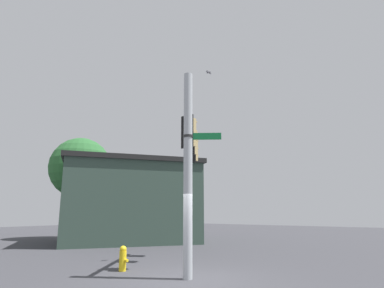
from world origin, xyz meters
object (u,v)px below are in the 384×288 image
object	(u,v)px
traffic_light_mid_outer	(193,150)
street_name_sign	(196,136)
bird_flying	(209,72)
traffic_light_mid_inner	(192,142)
fire_hydrant	(123,258)
traffic_light_nearest_pole	(190,132)

from	to	relation	value
traffic_light_mid_outer	street_name_sign	size ratio (longest dim) A/B	1.24
bird_flying	traffic_light_mid_inner	bearing A→B (deg)	-134.13
traffic_light_mid_inner	fire_hydrant	bearing A→B (deg)	-106.17
traffic_light_nearest_pole	fire_hydrant	world-z (taller)	traffic_light_nearest_pole
bird_flying	fire_hydrant	bearing A→B (deg)	-111.73
traffic_light_nearest_pole	fire_hydrant	xyz separation A→B (m)	(-1.78, -1.42, -4.42)
traffic_light_mid_inner	traffic_light_mid_outer	xyz separation A→B (m)	(-0.96, 1.44, 0.00)
traffic_light_mid_outer	fire_hydrant	size ratio (longest dim) A/B	1.59
traffic_light_mid_outer	bird_flying	xyz separation A→B (m)	(1.48, -0.90, 3.22)
traffic_light_mid_inner	street_name_sign	bearing A→B (deg)	-51.99
traffic_light_mid_outer	street_name_sign	bearing A→B (deg)	-53.58
street_name_sign	bird_flying	xyz separation A→B (m)	(-1.44, 3.06, 3.72)
traffic_light_nearest_pole	traffic_light_mid_outer	bearing A→B (deg)	123.49
traffic_light_mid_inner	bird_flying	world-z (taller)	bird_flying
traffic_light_nearest_pole	traffic_light_mid_inner	distance (m)	1.73
traffic_light_nearest_pole	traffic_light_mid_inner	size ratio (longest dim) A/B	1.00
traffic_light_nearest_pole	bird_flying	xyz separation A→B (m)	(-0.43, 1.99, 3.22)
fire_hydrant	street_name_sign	bearing A→B (deg)	6.97
traffic_light_mid_outer	fire_hydrant	world-z (taller)	traffic_light_mid_outer
traffic_light_mid_inner	fire_hydrant	world-z (taller)	traffic_light_mid_inner
traffic_light_nearest_pole	traffic_light_mid_outer	size ratio (longest dim) A/B	1.00
traffic_light_mid_outer	traffic_light_nearest_pole	bearing A→B (deg)	-56.51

